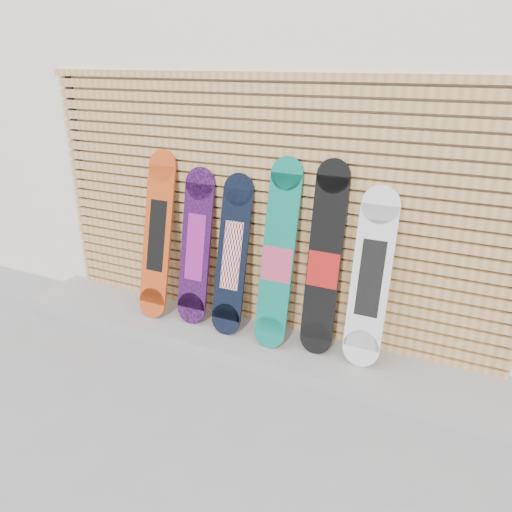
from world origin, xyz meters
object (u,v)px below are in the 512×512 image
Objects in this scene: snowboard_0 at (157,236)px; snowboard_5 at (371,278)px; snowboard_2 at (232,256)px; snowboard_4 at (324,261)px; snowboard_3 at (278,256)px; snowboard_1 at (196,247)px.

snowboard_0 reaches higher than snowboard_5.
snowboard_2 is at bearing -179.07° from snowboard_5.
snowboard_3 is at bearing -173.61° from snowboard_4.
snowboard_0 is at bearing 179.95° from snowboard_3.
snowboard_3 is 1.11× the size of snowboard_5.
snowboard_1 is 1.58m from snowboard_5.
snowboard_2 is at bearing -178.22° from snowboard_4.
snowboard_0 is 0.77m from snowboard_2.
snowboard_0 is 0.98× the size of snowboard_3.
snowboard_0 is 0.39m from snowboard_1.
snowboard_5 reaches higher than snowboard_2.
snowboard_1 is at bearing -179.64° from snowboard_4.
snowboard_4 is (0.38, 0.04, 0.01)m from snowboard_3.
snowboard_3 is 0.38m from snowboard_4.
snowboard_1 is at bearing -179.94° from snowboard_5.
snowboard_4 reaches higher than snowboard_1.
snowboard_1 is 1.01× the size of snowboard_2.
snowboard_4 is (1.20, 0.01, 0.08)m from snowboard_1.
snowboard_4 reaches higher than snowboard_3.
snowboard_2 is 0.89× the size of snowboard_3.
snowboard_4 reaches higher than snowboard_0.
snowboard_1 is 0.89× the size of snowboard_4.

